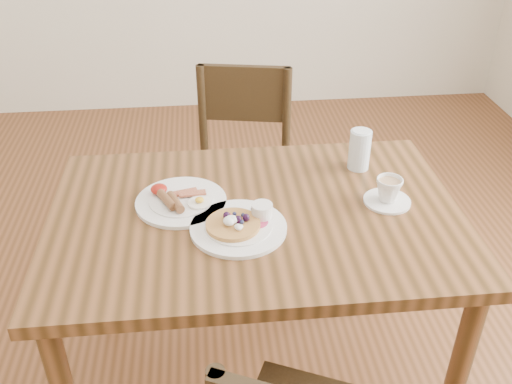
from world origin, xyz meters
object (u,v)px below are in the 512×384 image
breakfast_plate (180,201)px  teacup_saucer (388,192)px  water_glass (360,150)px  chair_far (242,165)px  pancake_plate (240,225)px  dining_table (256,239)px

breakfast_plate → teacup_saucer: bearing=-5.1°
teacup_saucer → water_glass: 0.22m
chair_far → water_glass: 0.69m
breakfast_plate → water_glass: (0.58, 0.16, 0.05)m
pancake_plate → breakfast_plate: (-0.17, 0.14, -0.00)m
dining_table → water_glass: water_glass is taller
water_glass → teacup_saucer: bearing=-80.7°
breakfast_plate → teacup_saucer: (0.62, -0.05, 0.02)m
breakfast_plate → teacup_saucer: size_ratio=1.93×
teacup_saucer → water_glass: water_glass is taller
dining_table → chair_far: size_ratio=1.36×
breakfast_plate → water_glass: size_ratio=2.04×
dining_table → water_glass: bearing=32.0°
pancake_plate → chair_far: bearing=85.2°
dining_table → water_glass: 0.46m
pancake_plate → teacup_saucer: teacup_saucer is taller
teacup_saucer → chair_far: bearing=118.1°
dining_table → teacup_saucer: bearing=1.9°
dining_table → water_glass: size_ratio=9.07×
dining_table → breakfast_plate: size_ratio=4.44×
pancake_plate → water_glass: water_glass is taller
chair_far → teacup_saucer: 0.86m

